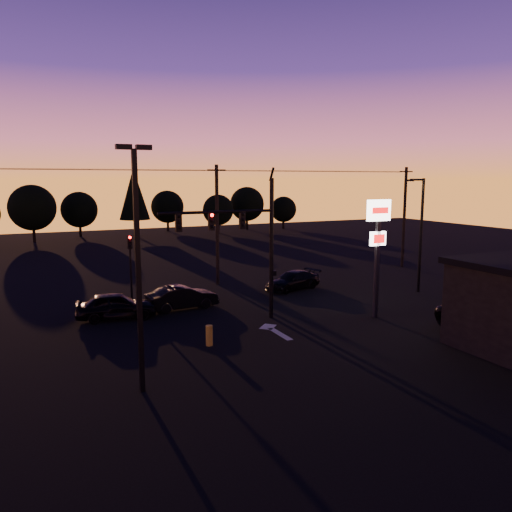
{
  "coord_description": "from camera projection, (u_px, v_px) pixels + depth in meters",
  "views": [
    {
      "loc": [
        -11.2,
        -21.0,
        7.94
      ],
      "look_at": [
        1.0,
        5.0,
        3.5
      ],
      "focal_mm": 35.0,
      "sensor_mm": 36.0,
      "label": 1
    }
  ],
  "objects": [
    {
      "name": "ground",
      "position": [
        281.0,
        341.0,
        24.7
      ],
      "size": [
        120.0,
        120.0,
        0.0
      ],
      "primitive_type": "plane",
      "color": "black",
      "rests_on": "ground"
    },
    {
      "name": "lane_arrow",
      "position": [
        274.0,
        330.0,
        26.4
      ],
      "size": [
        1.2,
        3.1,
        0.01
      ],
      "color": "beige",
      "rests_on": "ground"
    },
    {
      "name": "traffic_signal_mast",
      "position": [
        246.0,
        234.0,
        27.48
      ],
      "size": [
        6.79,
        0.52,
        8.58
      ],
      "color": "black",
      "rests_on": "ground"
    },
    {
      "name": "secondary_signal",
      "position": [
        130.0,
        258.0,
        32.44
      ],
      "size": [
        0.3,
        0.31,
        4.35
      ],
      "color": "black",
      "rests_on": "ground"
    },
    {
      "name": "parking_lot_light",
      "position": [
        138.0,
        253.0,
        18.07
      ],
      "size": [
        1.25,
        0.3,
        9.14
      ],
      "color": "black",
      "rests_on": "ground"
    },
    {
      "name": "pylon_sign",
      "position": [
        378.0,
        233.0,
        28.23
      ],
      "size": [
        1.5,
        0.28,
        6.8
      ],
      "color": "black",
      "rests_on": "ground"
    },
    {
      "name": "streetlight",
      "position": [
        420.0,
        230.0,
        34.79
      ],
      "size": [
        1.55,
        0.35,
        8.0
      ],
      "color": "black",
      "rests_on": "ground"
    },
    {
      "name": "utility_pole_1",
      "position": [
        217.0,
        224.0,
        37.37
      ],
      "size": [
        1.4,
        0.26,
        9.0
      ],
      "color": "black",
      "rests_on": "ground"
    },
    {
      "name": "utility_pole_2",
      "position": [
        404.0,
        217.0,
        44.92
      ],
      "size": [
        1.4,
        0.26,
        9.0
      ],
      "color": "black",
      "rests_on": "ground"
    },
    {
      "name": "power_wires",
      "position": [
        217.0,
        170.0,
        36.76
      ],
      "size": [
        36.0,
        1.22,
        0.07
      ],
      "color": "black",
      "rests_on": "ground"
    },
    {
      "name": "bollard",
      "position": [
        209.0,
        335.0,
        23.96
      ],
      "size": [
        0.33,
        0.33,
        1.0
      ],
      "primitive_type": "cylinder",
      "color": "gold",
      "rests_on": "ground"
    },
    {
      "name": "tree_2",
      "position": [
        32.0,
        208.0,
        62.79
      ],
      "size": [
        5.77,
        5.78,
        7.26
      ],
      "color": "black",
      "rests_on": "ground"
    },
    {
      "name": "tree_3",
      "position": [
        79.0,
        210.0,
        68.98
      ],
      "size": [
        4.95,
        4.95,
        6.22
      ],
      "color": "black",
      "rests_on": "ground"
    },
    {
      "name": "tree_4",
      "position": [
        134.0,
        194.0,
        68.9
      ],
      "size": [
        4.18,
        4.18,
        9.5
      ],
      "color": "black",
      "rests_on": "ground"
    },
    {
      "name": "tree_5",
      "position": [
        167.0,
        207.0,
        76.22
      ],
      "size": [
        4.95,
        4.95,
        6.22
      ],
      "color": "black",
      "rests_on": "ground"
    },
    {
      "name": "tree_6",
      "position": [
        218.0,
        210.0,
        73.42
      ],
      "size": [
        4.54,
        4.54,
        5.71
      ],
      "color": "black",
      "rests_on": "ground"
    },
    {
      "name": "tree_7",
      "position": [
        247.0,
        204.0,
        78.53
      ],
      "size": [
        5.36,
        5.36,
        6.74
      ],
      "color": "black",
      "rests_on": "ground"
    },
    {
      "name": "tree_8",
      "position": [
        283.0,
        209.0,
        80.3
      ],
      "size": [
        4.12,
        4.12,
        5.19
      ],
      "color": "black",
      "rests_on": "ground"
    },
    {
      "name": "car_left",
      "position": [
        117.0,
        306.0,
        28.55
      ],
      "size": [
        4.73,
        2.43,
        1.54
      ],
      "primitive_type": "imported",
      "rotation": [
        0.0,
        0.0,
        1.43
      ],
      "color": "black",
      "rests_on": "ground"
    },
    {
      "name": "car_mid",
      "position": [
        182.0,
        297.0,
        30.76
      ],
      "size": [
        4.53,
        1.96,
        1.45
      ],
      "primitive_type": "imported",
      "rotation": [
        0.0,
        0.0,
        1.67
      ],
      "color": "black",
      "rests_on": "ground"
    },
    {
      "name": "car_right",
      "position": [
        293.0,
        280.0,
        36.21
      ],
      "size": [
        4.84,
        2.97,
        1.31
      ],
      "primitive_type": "imported",
      "rotation": [
        0.0,
        0.0,
        -1.3
      ],
      "color": "black",
      "rests_on": "ground"
    },
    {
      "name": "suv_parked",
      "position": [
        488.0,
        320.0,
        25.77
      ],
      "size": [
        2.75,
        5.49,
        1.49
      ],
      "primitive_type": "imported",
      "rotation": [
        0.0,
        0.0,
        0.05
      ],
      "color": "black",
      "rests_on": "ground"
    }
  ]
}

